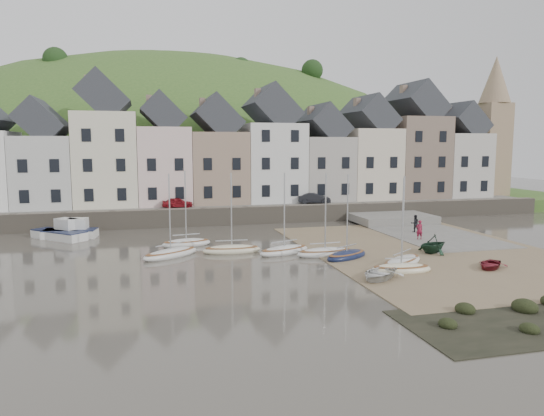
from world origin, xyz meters
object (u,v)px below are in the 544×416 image
object	(u,v)px
rowboat_white	(379,273)
car_left	(177,203)
rowboat_green	(433,244)
sailboat_0	(171,253)
rowboat_red	(490,264)
person_dark	(415,223)
car_right	(314,198)
person_red	(419,230)

from	to	relation	value
rowboat_white	car_left	size ratio (longest dim) A/B	1.05
rowboat_white	rowboat_green	world-z (taller)	rowboat_green
sailboat_0	rowboat_red	world-z (taller)	sailboat_0
rowboat_white	car_left	xyz separation A→B (m)	(-10.24, 26.00, 1.73)
car_left	rowboat_red	bearing A→B (deg)	-142.65
rowboat_green	car_left	xyz separation A→B (m)	(-17.52, 20.20, 1.37)
rowboat_white	person_dark	world-z (taller)	person_dark
car_right	sailboat_0	bearing A→B (deg)	149.66
sailboat_0	rowboat_red	distance (m)	22.13
sailboat_0	rowboat_white	world-z (taller)	sailboat_0
person_dark	car_left	size ratio (longest dim) A/B	0.50
person_red	car_left	size ratio (longest dim) A/B	0.52
sailboat_0	person_red	world-z (taller)	sailboat_0
rowboat_green	car_right	distance (m)	20.39
rowboat_white	person_dark	distance (m)	17.66
car_right	rowboat_green	bearing A→B (deg)	-157.83
sailboat_0	rowboat_red	bearing A→B (deg)	-24.06
sailboat_0	car_left	xyz separation A→B (m)	(1.65, 16.36, 1.88)
car_left	car_right	xyz separation A→B (m)	(15.10, 0.00, 0.05)
car_left	sailboat_0	bearing A→B (deg)	175.41
rowboat_white	car_right	bearing A→B (deg)	129.71
rowboat_white	rowboat_green	bearing A→B (deg)	88.85
rowboat_red	sailboat_0	bearing A→B (deg)	-152.80
person_dark	car_left	bearing A→B (deg)	-21.86
person_dark	car_right	distance (m)	13.23
person_dark	rowboat_white	bearing A→B (deg)	60.99
rowboat_white	car_right	size ratio (longest dim) A/B	0.93
rowboat_green	rowboat_red	world-z (taller)	rowboat_green
rowboat_red	person_dark	distance (m)	13.73
sailboat_0	rowboat_red	size ratio (longest dim) A/B	2.44
rowboat_white	person_dark	bearing A→B (deg)	103.49
sailboat_0	rowboat_green	size ratio (longest dim) A/B	2.35
person_red	car_left	bearing A→B (deg)	-34.34
rowboat_red	car_right	xyz separation A→B (m)	(-3.45, 25.38, 1.86)
rowboat_red	person_red	xyz separation A→B (m)	(0.77, 10.19, 0.62)
car_right	person_dark	bearing A→B (deg)	-138.89
rowboat_red	car_right	distance (m)	25.68
car_right	rowboat_red	bearing A→B (deg)	-156.91
person_red	car_right	size ratio (longest dim) A/B	0.46
person_red	person_dark	xyz separation A→B (m)	(1.50, 3.34, -0.03)
rowboat_white	rowboat_red	size ratio (longest dim) A/B	1.29
person_dark	car_left	xyz separation A→B (m)	(-20.82, 11.86, 1.22)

